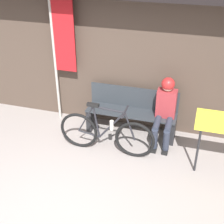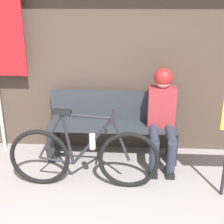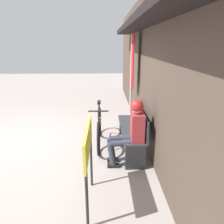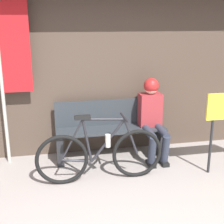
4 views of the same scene
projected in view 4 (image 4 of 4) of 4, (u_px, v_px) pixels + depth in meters
storefront_wall at (78, 47)px, 4.63m from camera, size 12.00×0.56×3.20m
park_bench_near at (110, 131)px, 4.76m from camera, size 1.65×0.42×0.88m
bicycle at (100, 154)px, 4.05m from camera, size 1.67×0.40×0.92m
person_seated at (152, 113)px, 4.69m from camera, size 0.34×0.65×1.22m
banner_pole at (10, 60)px, 4.28m from camera, size 0.45×0.05×2.36m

